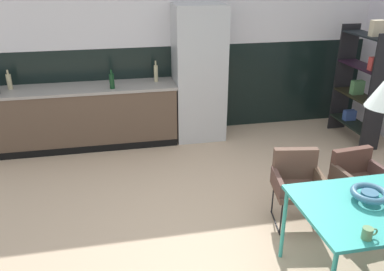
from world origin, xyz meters
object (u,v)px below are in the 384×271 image
object	(u,v)px
mug_glass_clear	(368,233)
fruit_bowl	(370,194)
armchair_facing_counter	(297,178)
bottle_oil_tall	(156,73)
bottle_vinegar_dark	(9,81)
armchair_by_stool	(357,174)
open_shelf_unit	(361,82)
refrigerator_column	(199,74)
bottle_wine_green	(112,81)

from	to	relation	value
mug_glass_clear	fruit_bowl	bearing A→B (deg)	55.40
armchair_facing_counter	bottle_oil_tall	world-z (taller)	bottle_oil_tall
mug_glass_clear	bottle_vinegar_dark	size ratio (longest dim) A/B	0.43
armchair_by_stool	open_shelf_unit	size ratio (longest dim) A/B	0.40
armchair_by_stool	bottle_vinegar_dark	size ratio (longest dim) A/B	2.68
open_shelf_unit	armchair_facing_counter	bearing A→B (deg)	-45.05
refrigerator_column	armchair_facing_counter	bearing A→B (deg)	-77.99
refrigerator_column	bottle_vinegar_dark	size ratio (longest dim) A/B	7.37
fruit_bowl	bottle_oil_tall	world-z (taller)	bottle_oil_tall
bottle_vinegar_dark	bottle_wine_green	bearing A→B (deg)	-10.47
armchair_facing_counter	bottle_vinegar_dark	world-z (taller)	bottle_vinegar_dark
mug_glass_clear	open_shelf_unit	size ratio (longest dim) A/B	0.06
bottle_oil_tall	open_shelf_unit	distance (m)	3.03
armchair_facing_counter	mug_glass_clear	world-z (taller)	mug_glass_clear
armchair_facing_counter	refrigerator_column	bearing A→B (deg)	-68.36
fruit_bowl	mug_glass_clear	size ratio (longest dim) A/B	2.57
fruit_bowl	open_shelf_unit	xyz separation A→B (m)	(1.61, 2.67, 0.10)
fruit_bowl	open_shelf_unit	distance (m)	3.12
mug_glass_clear	bottle_wine_green	size ratio (longest dim) A/B	0.44
bottle_oil_tall	bottle_wine_green	xyz separation A→B (m)	(-0.65, -0.24, -0.01)
fruit_bowl	bottle_wine_green	bearing A→B (deg)	122.54
armchair_facing_counter	armchair_by_stool	bearing A→B (deg)	-173.90
mug_glass_clear	open_shelf_unit	world-z (taller)	open_shelf_unit
refrigerator_column	open_shelf_unit	xyz separation A→B (m)	(2.31, -0.60, -0.09)
fruit_bowl	bottle_oil_tall	xyz separation A→B (m)	(-1.34, 3.35, 0.21)
bottle_vinegar_dark	bottle_oil_tall	bearing A→B (deg)	-0.51
mug_glass_clear	armchair_by_stool	bearing A→B (deg)	58.50
bottle_wine_green	open_shelf_unit	world-z (taller)	open_shelf_unit
open_shelf_unit	fruit_bowl	bearing A→B (deg)	-31.13
refrigerator_column	bottle_oil_tall	size ratio (longest dim) A/B	6.43
armchair_by_stool	open_shelf_unit	xyz separation A→B (m)	(1.14, 1.84, 0.43)
mug_glass_clear	bottle_vinegar_dark	xyz separation A→B (m)	(-3.08, 3.81, 0.21)
fruit_bowl	bottle_wine_green	distance (m)	3.69
refrigerator_column	fruit_bowl	xyz separation A→B (m)	(0.70, -3.27, -0.19)
open_shelf_unit	bottle_vinegar_dark	bearing A→B (deg)	-97.91
armchair_by_stool	refrigerator_column	bearing A→B (deg)	-69.83
armchair_by_stool	bottle_wine_green	xyz separation A→B (m)	(-2.46, 2.28, 0.52)
refrigerator_column	bottle_oil_tall	world-z (taller)	refrigerator_column
mug_glass_clear	open_shelf_unit	bearing A→B (deg)	58.36
bottle_wine_green	fruit_bowl	bearing A→B (deg)	-57.46
fruit_bowl	bottle_vinegar_dark	bearing A→B (deg)	135.16
armchair_facing_counter	open_shelf_unit	world-z (taller)	open_shelf_unit
armchair_facing_counter	mug_glass_clear	size ratio (longest dim) A/B	6.57
armchair_facing_counter	mug_glass_clear	distance (m)	1.35
fruit_bowl	bottle_wine_green	xyz separation A→B (m)	(-1.98, 3.11, 0.20)
bottle_oil_tall	refrigerator_column	bearing A→B (deg)	-7.07
mug_glass_clear	bottle_oil_tall	distance (m)	3.94
refrigerator_column	fruit_bowl	bearing A→B (deg)	-77.92
bottle_oil_tall	bottle_vinegar_dark	bearing A→B (deg)	179.49
armchair_by_stool	mug_glass_clear	distance (m)	1.52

